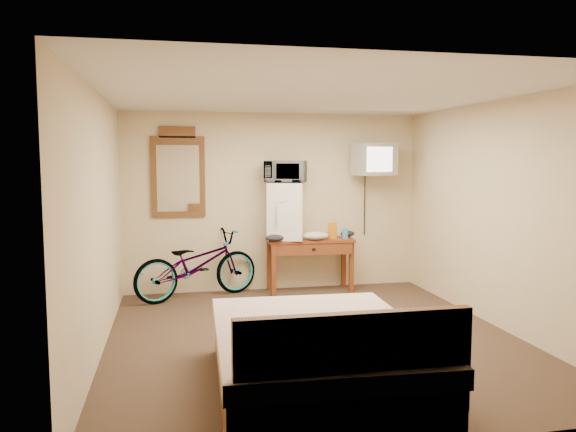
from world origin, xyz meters
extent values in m
plane|color=#413220|center=(0.00, 0.00, 0.00)|extent=(4.60, 4.60, 0.00)
plane|color=silver|center=(0.00, 0.00, 2.50)|extent=(4.60, 4.60, 0.00)
cube|color=beige|center=(0.00, 2.30, 1.25)|extent=(4.20, 0.04, 2.50)
cube|color=beige|center=(0.00, -2.30, 1.25)|extent=(4.20, 0.04, 2.50)
cube|color=beige|center=(-2.10, 0.00, 1.25)|extent=(0.04, 4.60, 2.50)
cube|color=beige|center=(2.10, 0.00, 1.25)|extent=(0.04, 4.60, 2.50)
cube|color=silver|center=(-0.08, 2.29, 0.92)|extent=(0.08, 0.01, 0.13)
cube|color=brown|center=(0.47, 2.04, 0.73)|extent=(1.23, 0.53, 0.04)
cube|color=brown|center=(-0.08, 1.86, 0.35)|extent=(0.06, 0.06, 0.71)
cube|color=brown|center=(1.02, 1.86, 0.35)|extent=(0.06, 0.06, 0.71)
cube|color=brown|center=(-0.08, 2.22, 0.35)|extent=(0.06, 0.06, 0.71)
cube|color=brown|center=(1.02, 2.22, 0.35)|extent=(0.06, 0.06, 0.71)
cube|color=brown|center=(0.47, 1.84, 0.63)|extent=(1.08, 0.10, 0.16)
cube|color=black|center=(0.47, 1.82, 0.63)|extent=(0.05, 0.02, 0.03)
cube|color=white|center=(0.12, 2.06, 1.14)|extent=(0.59, 0.57, 0.79)
cube|color=#A9AAA4|center=(0.12, 1.83, 1.30)|extent=(0.48, 0.01, 0.00)
cylinder|color=#A9AAA4|center=(-0.05, 1.83, 1.10)|extent=(0.02, 0.02, 0.28)
imported|color=white|center=(0.12, 2.06, 1.69)|extent=(0.64, 0.54, 0.30)
cube|color=orange|center=(0.78, 1.98, 0.86)|extent=(0.13, 0.10, 0.23)
cylinder|color=#3C8DCD|center=(0.95, 1.94, 0.82)|extent=(0.08, 0.08, 0.14)
ellipsoid|color=white|center=(0.52, 1.90, 0.81)|extent=(0.36, 0.28, 0.11)
ellipsoid|color=black|center=(-0.07, 1.86, 0.80)|extent=(0.25, 0.19, 0.09)
ellipsoid|color=black|center=(1.04, 2.10, 0.80)|extent=(0.20, 0.16, 0.09)
cube|color=black|center=(1.39, 2.28, 1.75)|extent=(0.14, 0.02, 0.14)
cylinder|color=black|center=(1.39, 2.24, 1.75)|extent=(0.05, 0.30, 0.05)
cube|color=#A9AAA4|center=(1.39, 2.02, 1.86)|extent=(0.61, 0.56, 0.45)
cube|color=white|center=(1.39, 1.80, 1.86)|extent=(0.42, 0.13, 0.34)
cube|color=black|center=(1.39, 2.24, 1.86)|extent=(0.31, 0.10, 0.28)
cube|color=brown|center=(-1.33, 2.27, 1.62)|extent=(0.72, 0.04, 1.10)
cube|color=brown|center=(-1.33, 2.27, 2.22)|extent=(0.48, 0.04, 0.15)
cube|color=white|center=(-1.33, 2.25, 1.60)|extent=(0.57, 0.01, 0.90)
imported|color=black|center=(-1.11, 1.95, 0.46)|extent=(1.84, 1.19, 0.91)
cube|color=brown|center=(-0.30, -1.30, 0.20)|extent=(1.64, 2.14, 0.40)
cube|color=beige|center=(-0.30, -1.30, 0.45)|extent=(1.68, 2.18, 0.14)
cube|color=brown|center=(-0.30, -2.26, 0.55)|extent=(1.56, 0.08, 0.70)
ellipsoid|color=white|center=(-0.66, -1.95, 0.58)|extent=(0.57, 0.35, 0.20)
ellipsoid|color=white|center=(0.06, -1.95, 0.58)|extent=(0.57, 0.35, 0.20)
camera|label=1|loc=(-1.41, -5.53, 1.85)|focal=35.00mm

